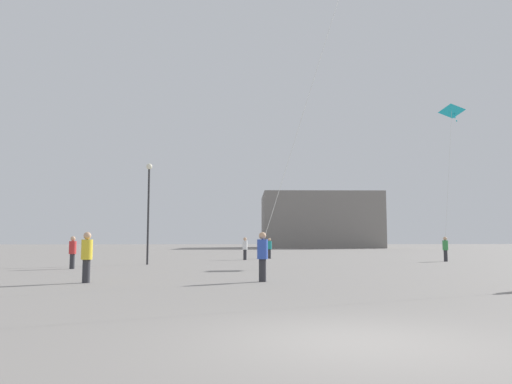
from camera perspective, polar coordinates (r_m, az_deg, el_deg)
ground_plane at (r=7.51m, az=11.40°, el=-16.60°), size 300.00×300.00×0.00m
person_in_white at (r=35.84m, az=-1.28°, el=-6.41°), size 0.35×0.35×1.62m
person_in_blue at (r=17.41m, az=0.75°, el=-7.20°), size 0.38×0.38×1.72m
person_in_red at (r=26.59m, az=-20.37°, el=-6.39°), size 0.35×0.35×1.62m
person_in_yellow at (r=17.91m, az=-18.91°, el=-6.86°), size 0.37×0.37×1.72m
person_in_green at (r=35.65m, az=20.97°, el=-6.03°), size 0.36×0.36×1.65m
person_in_teal at (r=38.37m, az=1.56°, el=-6.39°), size 0.34×0.34×1.57m
kite_cyan_delta at (r=37.07m, az=21.62°, el=8.41°), size 1.55×1.22×9.32m
building_left_hall at (r=90.94m, az=7.20°, el=-3.35°), size 21.32×18.07×9.62m
lamppost_east at (r=30.05m, az=-12.27°, el=-0.69°), size 0.36×0.36×5.99m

